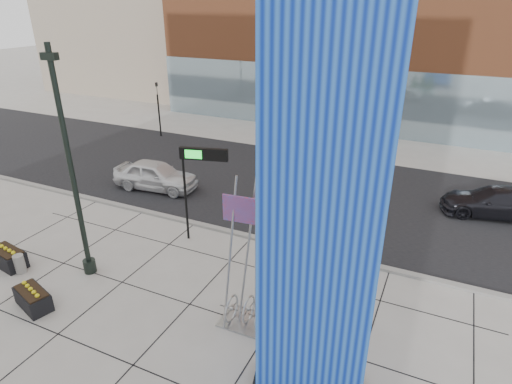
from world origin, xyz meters
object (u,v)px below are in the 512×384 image
at_px(public_art_sculpture, 255,292).
at_px(car_white_west, 156,175).
at_px(car_silver_mid, 309,205).
at_px(concrete_bollard, 20,264).
at_px(blue_pylon, 318,237).
at_px(lamp_post, 75,190).
at_px(overhead_street_sign, 198,164).

xyz_separation_m(public_art_sculpture, car_white_west, (-9.65, 7.66, -0.56)).
distance_m(car_white_west, car_silver_mid, 8.86).
xyz_separation_m(public_art_sculpture, concrete_bollard, (-9.52, -1.13, -0.98)).
relative_size(blue_pylon, car_silver_mid, 2.22).
height_order(lamp_post, public_art_sculpture, lamp_post).
bearing_deg(blue_pylon, concrete_bollard, 163.27).
distance_m(overhead_street_sign, car_silver_mid, 6.12).
bearing_deg(car_white_west, concrete_bollard, 175.13).
height_order(lamp_post, car_silver_mid, lamp_post).
bearing_deg(lamp_post, overhead_street_sign, 53.47).
xyz_separation_m(blue_pylon, concrete_bollard, (-11.86, 0.44, -4.37)).
distance_m(overhead_street_sign, car_white_west, 7.18).
bearing_deg(public_art_sculpture, concrete_bollard, -173.86).
xyz_separation_m(lamp_post, public_art_sculpture, (7.10, -0.03, -2.12)).
distance_m(lamp_post, public_art_sculpture, 7.41).
relative_size(lamp_post, public_art_sculpture, 1.64).
xyz_separation_m(lamp_post, car_white_west, (-2.55, 7.63, -2.68)).
distance_m(blue_pylon, concrete_bollard, 12.65).
height_order(overhead_street_sign, car_white_west, overhead_street_sign).
distance_m(lamp_post, car_white_west, 8.48).
bearing_deg(blue_pylon, car_white_west, 127.83).
relative_size(car_white_west, car_silver_mid, 1.06).
bearing_deg(lamp_post, car_white_west, 108.48).
relative_size(overhead_street_sign, car_white_west, 0.91).
bearing_deg(car_silver_mid, lamp_post, 133.94).
height_order(public_art_sculpture, car_silver_mid, public_art_sculpture).
distance_m(public_art_sculpture, overhead_street_sign, 6.19).
bearing_deg(lamp_post, concrete_bollard, -154.29).
distance_m(public_art_sculpture, car_silver_mid, 7.93).
height_order(public_art_sculpture, car_white_west, public_art_sculpture).
relative_size(lamp_post, concrete_bollard, 11.25).
relative_size(blue_pylon, car_white_west, 2.09).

